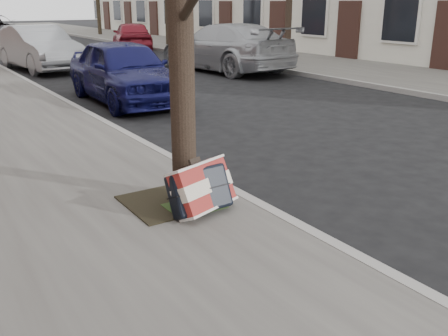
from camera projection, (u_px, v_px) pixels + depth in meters
ground at (394, 209)px, 5.19m from camera, size 120.00×120.00×0.00m
far_sidewalk at (226, 52)px, 21.14m from camera, size 4.00×70.00×0.12m
dirt_patch at (169, 201)px, 5.07m from camera, size 0.85×0.85×0.02m
suitcase_red at (203, 187)px, 4.77m from camera, size 0.72×0.54×0.50m
suitcase_navy at (199, 190)px, 4.74m from camera, size 0.62×0.38×0.47m
car_near_front at (125, 71)px, 10.58m from camera, size 1.70×3.95×1.33m
car_near_mid at (39, 48)px, 15.60m from camera, size 1.91×4.29×1.37m
car_far_front at (225, 47)px, 15.42m from camera, size 2.49×5.18×1.45m
car_far_back at (132, 36)px, 21.78m from camera, size 2.60×4.05×1.28m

